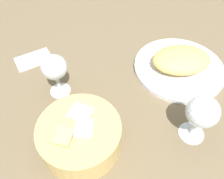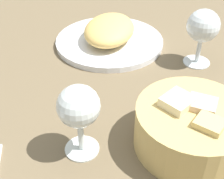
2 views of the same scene
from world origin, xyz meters
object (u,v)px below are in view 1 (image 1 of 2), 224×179
object	(u,v)px
plate	(179,68)
wine_glass_near	(55,69)
wine_glass_far	(202,113)
folded_napkin	(34,59)
bread_basket	(80,135)

from	to	relation	value
plate	wine_glass_near	xyz separation A→B (cm)	(36.04, -3.51, 8.02)
wine_glass_near	wine_glass_far	xyz separation A→B (cm)	(-27.44, 24.15, 0.11)
plate	wine_glass_far	size ratio (longest dim) A/B	2.09
plate	folded_napkin	size ratio (longest dim) A/B	2.48
bread_basket	wine_glass_near	size ratio (longest dim) A/B	1.45
wine_glass_near	plate	bearing A→B (deg)	174.44
wine_glass_far	folded_napkin	distance (cm)	52.56
wine_glass_far	folded_napkin	world-z (taller)	wine_glass_far
wine_glass_far	folded_napkin	size ratio (longest dim) A/B	1.19
folded_napkin	bread_basket	bearing A→B (deg)	91.35
bread_basket	folded_napkin	xyz separation A→B (cm)	(7.18, -33.64, -3.55)
plate	wine_glass_near	distance (cm)	37.09
bread_basket	folded_napkin	distance (cm)	34.58
bread_basket	wine_glass_far	distance (cm)	27.04
wine_glass_far	bread_basket	bearing A→B (deg)	-13.87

